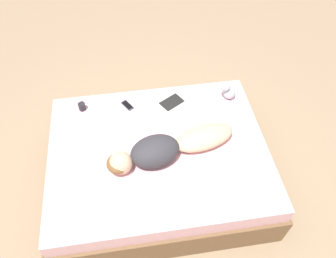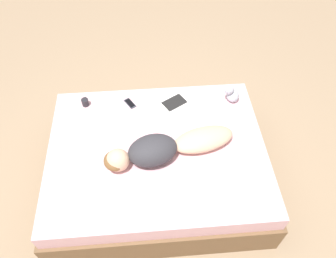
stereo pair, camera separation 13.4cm
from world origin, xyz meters
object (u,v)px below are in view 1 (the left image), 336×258
person (166,148)px  open_magazine (179,109)px  cell_phone (127,105)px  coffee_mug (82,106)px

person → open_magazine: (0.54, -0.21, -0.09)m
person → cell_phone: 0.73m
open_magazine → coffee_mug: size_ratio=5.46×
open_magazine → cell_phone: same height
person → coffee_mug: 1.02m
open_magazine → coffee_mug: (0.14, 0.97, 0.04)m
person → coffee_mug: size_ratio=11.59×
coffee_mug → person: bearing=-132.0°
coffee_mug → cell_phone: 0.45m
person → cell_phone: bearing=11.5°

